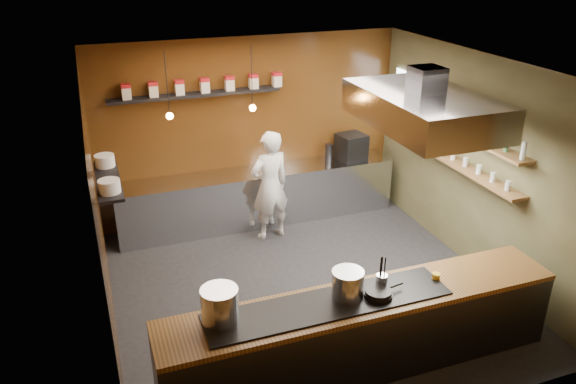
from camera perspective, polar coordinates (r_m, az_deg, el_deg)
name	(u,v)px	position (r m, az deg, el deg)	size (l,w,h in m)	color
floor	(307,289)	(7.74, 1.91, -9.82)	(5.00, 5.00, 0.00)	black
back_wall	(251,130)	(9.22, -3.75, 6.31)	(5.00, 5.00, 0.00)	#391C0A
left_wall	(99,219)	(6.58, -18.61, -2.65)	(5.00, 5.00, 0.00)	#391C0A
right_wall	(475,163)	(8.21, 18.50, 2.78)	(5.00, 5.00, 0.00)	#474528
ceiling	(310,68)	(6.55, 2.27, 12.48)	(5.00, 5.00, 0.00)	silver
window_pane	(410,105)	(9.38, 12.31, 8.66)	(1.00, 1.00, 0.00)	white
prep_counter	(259,196)	(9.31, -3.00, -0.44)	(4.60, 0.65, 0.90)	silver
pass_counter	(362,332)	(6.29, 7.49, -13.93)	(4.40, 0.72, 0.94)	#38383D
tin_shelf	(195,95)	(8.70, -9.39, 9.74)	(2.60, 0.26, 0.04)	black
plate_shelf	(108,180)	(7.47, -17.83, 1.16)	(0.30, 1.40, 0.04)	black
bottle_shelf_upper	(456,129)	(8.21, 16.74, 6.12)	(0.26, 2.80, 0.04)	brown
bottle_shelf_lower	(452,161)	(8.36, 16.36, 3.06)	(0.26, 2.80, 0.04)	brown
extractor_hood	(424,109)	(6.91, 13.62, 8.24)	(1.20, 2.00, 0.72)	#38383D
pendant_left	(169,112)	(8.00, -11.96, 7.91)	(0.10, 0.10, 0.95)	black
pendant_right	(253,105)	(8.24, -3.62, 8.86)	(0.10, 0.10, 0.95)	black
storage_tins	(205,85)	(8.69, -8.46, 10.69)	(2.43, 0.13, 0.22)	beige
plate_stacks	(107,173)	(7.43, -17.93, 1.87)	(0.26, 1.16, 0.16)	white
bottles	(458,120)	(8.17, 16.86, 7.05)	(0.06, 2.66, 0.24)	silver
wine_glasses	(453,155)	(8.33, 16.43, 3.60)	(0.07, 2.37, 0.13)	silver
stockpot_large	(220,305)	(5.55, -6.94, -11.35)	(0.37, 0.37, 0.36)	silver
stockpot_small	(348,285)	(5.88, 6.07, -9.33)	(0.33, 0.33, 0.31)	silver
utensil_crock	(382,281)	(6.11, 9.49, -8.95)	(0.12, 0.12, 0.16)	#B3B6BA
frying_pan	(379,293)	(6.00, 9.19, -10.11)	(0.47, 0.30, 0.07)	black
butter_jar	(436,277)	(6.43, 14.81, -8.32)	(0.09, 0.09, 0.08)	yellow
espresso_machine	(351,147)	(9.62, 6.45, 4.58)	(0.44, 0.42, 0.44)	black
chef	(270,186)	(8.62, -1.86, 0.63)	(0.64, 0.42, 1.76)	white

